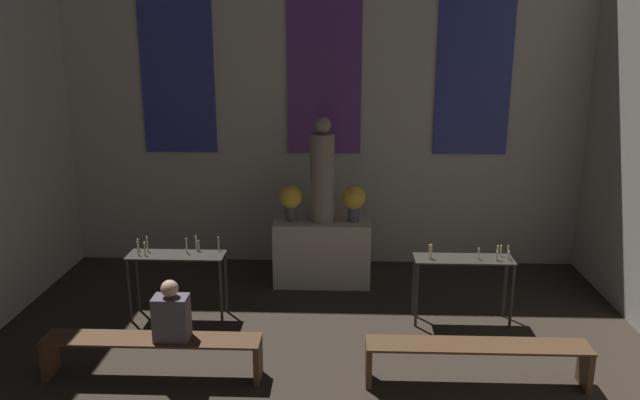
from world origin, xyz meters
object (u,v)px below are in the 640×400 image
object	(u,v)px
flower_vase_right	(354,199)
statue	(322,174)
candle_rack_right	(464,269)
pew_back_left	(152,348)
person_seated	(171,314)
altar	(322,252)
pew_back_right	(477,354)
candle_rack_left	(177,264)
flower_vase_left	(291,199)

from	to	relation	value
flower_vase_right	statue	bearing A→B (deg)	180.00
candle_rack_right	pew_back_left	bearing A→B (deg)	-157.30
statue	flower_vase_right	distance (m)	0.58
pew_back_left	person_seated	distance (m)	0.45
altar	candle_rack_right	bearing A→B (deg)	-33.81
flower_vase_right	altar	bearing A→B (deg)	180.00
altar	pew_back_right	xyz separation A→B (m)	(1.70, -2.67, -0.13)
altar	statue	world-z (taller)	statue
pew_back_right	candle_rack_right	bearing A→B (deg)	85.79
candle_rack_left	candle_rack_right	distance (m)	3.61
flower_vase_right	pew_back_right	xyz separation A→B (m)	(1.25, -2.67, -0.92)
statue	candle_rack_left	bearing A→B (deg)	-146.23
candle_rack_left	person_seated	xyz separation A→B (m)	(0.33, -1.47, 0.02)
candle_rack_right	pew_back_right	xyz separation A→B (m)	(-0.11, -1.47, -0.37)
candle_rack_right	flower_vase_right	bearing A→B (deg)	138.29
flower_vase_left	pew_back_left	bearing A→B (deg)	-115.02
altar	pew_back_left	world-z (taller)	altar
altar	pew_back_left	xyz separation A→B (m)	(-1.70, -2.67, -0.13)
candle_rack_right	person_seated	xyz separation A→B (m)	(-3.28, -1.47, 0.02)
flower_vase_left	statue	bearing A→B (deg)	0.00
altar	candle_rack_left	size ratio (longest dim) A/B	1.13
altar	pew_back_left	bearing A→B (deg)	-122.40
altar	candle_rack_right	xyz separation A→B (m)	(1.81, -1.21, 0.24)
statue	pew_back_left	xyz separation A→B (m)	(-1.70, -2.67, -1.30)
flower_vase_right	candle_rack_right	distance (m)	1.90
flower_vase_left	candle_rack_right	bearing A→B (deg)	-28.21
altar	candle_rack_left	xyz separation A→B (m)	(-1.80, -1.21, 0.25)
flower_vase_left	pew_back_right	xyz separation A→B (m)	(2.15, -2.67, -0.92)
altar	candle_rack_right	world-z (taller)	candle_rack_right
statue	pew_back_left	bearing A→B (deg)	-122.40
pew_back_left	flower_vase_left	bearing A→B (deg)	64.98
flower_vase_left	person_seated	bearing A→B (deg)	-110.89
flower_vase_right	pew_back_left	xyz separation A→B (m)	(-2.15, -2.67, -0.92)
pew_back_left	pew_back_right	world-z (taller)	same
flower_vase_right	candle_rack_left	bearing A→B (deg)	-151.84
person_seated	pew_back_left	bearing A→B (deg)	180.00
flower_vase_right	flower_vase_left	bearing A→B (deg)	180.00
flower_vase_right	candle_rack_right	world-z (taller)	flower_vase_right
candle_rack_left	statue	bearing A→B (deg)	33.77
pew_back_left	flower_vase_right	bearing A→B (deg)	51.25
candle_rack_left	pew_back_left	bearing A→B (deg)	-85.92
flower_vase_right	candle_rack_right	size ratio (longest dim) A/B	0.43
candle_rack_left	flower_vase_right	bearing A→B (deg)	28.16
flower_vase_left	flower_vase_right	size ratio (longest dim) A/B	1.00
pew_back_left	candle_rack_right	bearing A→B (deg)	22.70
pew_back_right	altar	bearing A→B (deg)	122.40
pew_back_left	person_seated	world-z (taller)	person_seated
statue	flower_vase_right	xyz separation A→B (m)	(0.45, 0.00, -0.37)
altar	flower_vase_right	bearing A→B (deg)	0.00
flower_vase_left	person_seated	world-z (taller)	flower_vase_left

